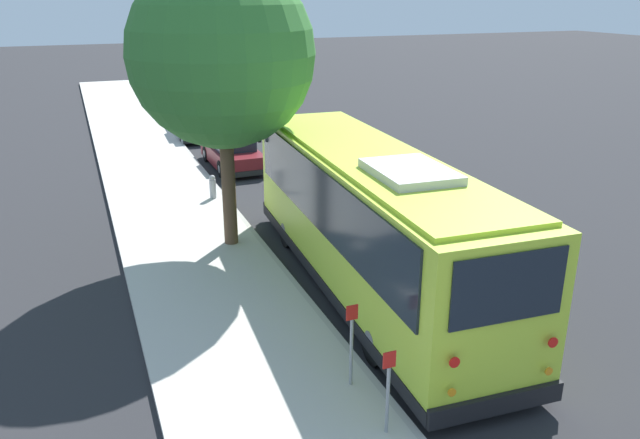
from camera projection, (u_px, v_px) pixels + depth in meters
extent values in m
plane|color=#28282B|center=(383.00, 288.00, 15.19)|extent=(160.00, 160.00, 0.00)
cube|color=beige|center=(224.00, 314.00, 13.80)|extent=(80.00, 3.72, 0.15)
cube|color=#AAA69D|center=(306.00, 299.00, 14.47)|extent=(80.00, 0.14, 0.15)
cube|color=#BCDB38|center=(370.00, 220.00, 14.56)|extent=(10.87, 3.06, 3.02)
cube|color=black|center=(368.00, 273.00, 15.04)|extent=(10.93, 3.12, 0.28)
cube|color=black|center=(371.00, 193.00, 14.33)|extent=(10.00, 3.11, 1.45)
cube|color=black|center=(302.00, 142.00, 19.14)|extent=(0.15, 2.19, 1.52)
cube|color=black|center=(509.00, 288.00, 9.49)|extent=(0.14, 2.01, 1.16)
cube|color=black|center=(302.00, 119.00, 18.89)|extent=(0.14, 1.80, 0.22)
cube|color=#BCDB38|center=(372.00, 155.00, 14.03)|extent=(10.20, 2.80, 0.10)
cube|color=silver|center=(410.00, 172.00, 12.28)|extent=(2.05, 1.52, 0.20)
cube|color=black|center=(302.00, 203.00, 19.85)|extent=(0.23, 2.52, 0.36)
cube|color=black|center=(497.00, 405.00, 10.19)|extent=(0.23, 2.52, 0.36)
cylinder|color=red|center=(454.00, 362.00, 9.52)|extent=(0.04, 0.18, 0.18)
cylinder|color=orange|center=(452.00, 392.00, 9.71)|extent=(0.04, 0.14, 0.14)
cylinder|color=red|center=(553.00, 343.00, 10.06)|extent=(0.04, 0.18, 0.18)
cylinder|color=orange|center=(549.00, 371.00, 10.24)|extent=(0.04, 0.14, 0.14)
cube|color=white|center=(276.00, 200.00, 19.59)|extent=(0.06, 0.32, 0.18)
cube|color=white|center=(326.00, 195.00, 20.09)|extent=(0.06, 0.32, 0.18)
cube|color=black|center=(260.00, 138.00, 18.30)|extent=(0.07, 0.10, 0.24)
cylinder|color=black|center=(288.00, 230.00, 17.51)|extent=(0.97, 0.35, 0.96)
cylinder|color=slate|center=(288.00, 230.00, 17.51)|extent=(0.45, 0.34, 0.43)
cylinder|color=black|center=(361.00, 222.00, 18.17)|extent=(0.97, 0.35, 0.96)
cylinder|color=slate|center=(361.00, 222.00, 18.17)|extent=(0.45, 0.34, 0.43)
cylinder|color=black|center=(376.00, 340.00, 12.00)|extent=(0.97, 0.35, 0.96)
cylinder|color=slate|center=(376.00, 340.00, 12.00)|extent=(0.45, 0.34, 0.43)
cylinder|color=black|center=(476.00, 322.00, 12.65)|extent=(0.97, 0.35, 0.96)
cylinder|color=slate|center=(476.00, 322.00, 12.65)|extent=(0.45, 0.34, 0.43)
cube|color=maroon|center=(232.00, 155.00, 25.40)|extent=(4.18, 1.75, 0.66)
cube|color=black|center=(232.00, 142.00, 25.11)|extent=(1.99, 1.49, 0.48)
cube|color=maroon|center=(232.00, 136.00, 25.03)|extent=(1.91, 1.46, 0.05)
cube|color=black|center=(220.00, 149.00, 27.30)|extent=(0.10, 1.65, 0.20)
cube|color=black|center=(247.00, 174.00, 23.65)|extent=(0.10, 1.65, 0.20)
cylinder|color=black|center=(207.00, 153.00, 26.32)|extent=(0.68, 0.21, 0.68)
cylinder|color=slate|center=(207.00, 153.00, 26.32)|extent=(0.31, 0.22, 0.31)
cylinder|color=black|center=(242.00, 150.00, 26.87)|extent=(0.68, 0.21, 0.68)
cylinder|color=slate|center=(242.00, 150.00, 26.87)|extent=(0.31, 0.22, 0.31)
cylinder|color=black|center=(222.00, 169.00, 24.04)|extent=(0.68, 0.21, 0.68)
cylinder|color=slate|center=(222.00, 169.00, 24.04)|extent=(0.31, 0.22, 0.31)
cylinder|color=black|center=(260.00, 165.00, 24.59)|extent=(0.68, 0.21, 0.68)
cylinder|color=slate|center=(260.00, 165.00, 24.59)|extent=(0.31, 0.22, 0.31)
cube|color=#A8AAAF|center=(193.00, 127.00, 30.90)|extent=(4.61, 1.88, 0.61)
cube|color=black|center=(193.00, 116.00, 30.60)|extent=(2.21, 1.57, 0.48)
cube|color=#A8AAAF|center=(193.00, 111.00, 30.52)|extent=(2.12, 1.53, 0.05)
cube|color=black|center=(187.00, 122.00, 33.00)|extent=(0.14, 1.68, 0.20)
cube|color=black|center=(201.00, 141.00, 28.93)|extent=(0.14, 1.68, 0.20)
cylinder|color=black|center=(174.00, 125.00, 31.97)|extent=(0.63, 0.22, 0.62)
cylinder|color=slate|center=(174.00, 125.00, 31.97)|extent=(0.29, 0.23, 0.28)
cylinder|color=black|center=(204.00, 123.00, 32.47)|extent=(0.63, 0.22, 0.62)
cylinder|color=slate|center=(204.00, 123.00, 32.47)|extent=(0.29, 0.23, 0.28)
cylinder|color=black|center=(181.00, 137.00, 29.43)|extent=(0.63, 0.22, 0.62)
cylinder|color=slate|center=(181.00, 137.00, 29.43)|extent=(0.29, 0.23, 0.28)
cylinder|color=black|center=(215.00, 134.00, 29.93)|extent=(0.63, 0.22, 0.62)
cylinder|color=slate|center=(215.00, 134.00, 29.93)|extent=(0.29, 0.23, 0.28)
cylinder|color=brown|center=(228.00, 183.00, 16.94)|extent=(0.38, 0.38, 3.48)
sphere|color=#387A33|center=(222.00, 54.00, 15.76)|extent=(4.80, 4.80, 4.80)
cylinder|color=gray|center=(388.00, 400.00, 9.81)|extent=(0.06, 0.06, 1.20)
cube|color=red|center=(389.00, 360.00, 9.55)|extent=(0.02, 0.22, 0.28)
cylinder|color=gray|center=(351.00, 352.00, 11.00)|extent=(0.06, 0.06, 1.31)
cube|color=red|center=(352.00, 313.00, 10.73)|extent=(0.02, 0.22, 0.28)
cylinder|color=#99999E|center=(213.00, 189.00, 21.18)|extent=(0.22, 0.22, 0.65)
sphere|color=#99999E|center=(212.00, 178.00, 21.05)|extent=(0.20, 0.20, 0.20)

